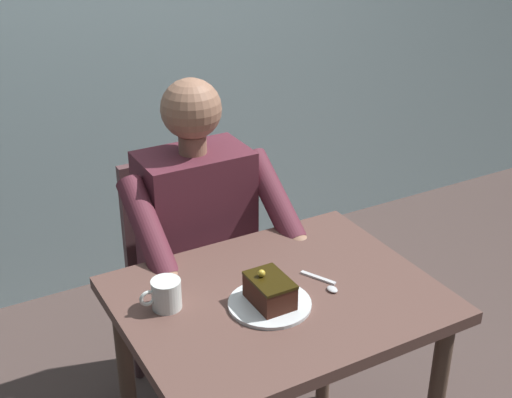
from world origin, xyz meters
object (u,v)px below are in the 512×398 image
(dining_table, at_px, (278,329))
(seated_person, at_px, (207,257))
(chair, at_px, (187,271))
(cake_slice, at_px, (270,290))
(dessert_spoon, at_px, (326,284))
(coffee_cup, at_px, (166,294))

(dining_table, relative_size, seated_person, 0.70)
(chair, height_order, seated_person, seated_person)
(cake_slice, height_order, dessert_spoon, cake_slice)
(coffee_cup, height_order, dessert_spoon, coffee_cup)
(seated_person, distance_m, coffee_cup, 0.50)
(coffee_cup, bearing_deg, cake_slice, 152.75)
(dining_table, bearing_deg, coffee_cup, -17.35)
(chair, distance_m, seated_person, 0.23)
(dining_table, relative_size, chair, 0.96)
(chair, distance_m, coffee_cup, 0.69)
(dining_table, distance_m, chair, 0.65)
(seated_person, xyz_separation_m, coffee_cup, (0.29, 0.37, 0.17))
(dining_table, distance_m, coffee_cup, 0.34)
(chair, distance_m, cake_slice, 0.74)
(dining_table, height_order, dessert_spoon, dessert_spoon)
(seated_person, relative_size, dessert_spoon, 8.76)
(dining_table, xyz_separation_m, chair, (0.00, -0.64, -0.16))
(seated_person, height_order, coffee_cup, seated_person)
(seated_person, height_order, cake_slice, seated_person)
(dining_table, bearing_deg, dessert_spoon, 169.29)
(chair, bearing_deg, dessert_spoon, 101.76)
(cake_slice, xyz_separation_m, dessert_spoon, (-0.19, -0.01, -0.04))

